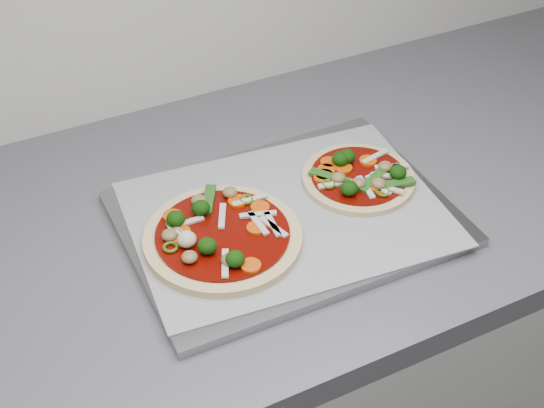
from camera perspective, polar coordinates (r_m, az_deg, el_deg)
name	(u,v)px	position (r m, az deg, el deg)	size (l,w,h in m)	color
base_cabinet	(462,323)	(1.56, 14.14, -8.68)	(3.60, 0.60, 0.86)	beige
countertop	(508,135)	(1.27, 17.34, 5.01)	(3.60, 0.60, 0.04)	#57575D
baking_tray	(286,218)	(1.01, 1.10, -1.07)	(0.42, 0.31, 0.01)	gray
parchment	(287,214)	(1.00, 1.10, -0.73)	(0.40, 0.29, 0.00)	#A3A3A8
pizza_left	(220,236)	(0.96, -3.96, -2.39)	(0.23, 0.23, 0.03)	beige
pizza_right	(359,177)	(1.05, 6.57, 2.06)	(0.20, 0.20, 0.03)	beige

